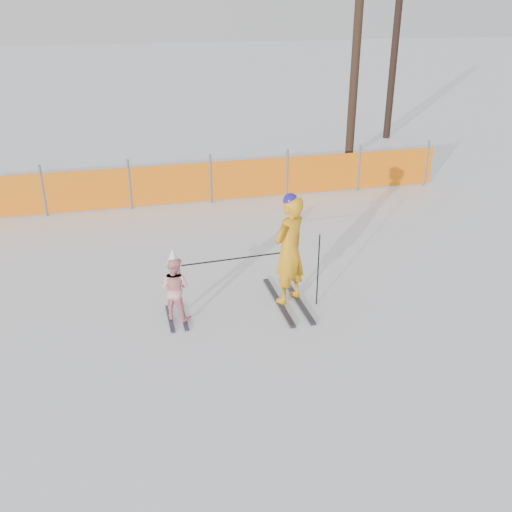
% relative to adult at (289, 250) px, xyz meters
% --- Properties ---
extents(ground, '(120.00, 120.00, 0.00)m').
position_rel_adult_xyz_m(ground, '(-0.61, -0.65, -0.98)').
color(ground, white).
rests_on(ground, ground).
extents(adult, '(0.82, 1.71, 1.96)m').
position_rel_adult_xyz_m(adult, '(0.00, 0.00, 0.00)').
color(adult, black).
rests_on(adult, ground).
extents(child, '(0.66, 0.86, 1.26)m').
position_rel_adult_xyz_m(child, '(-1.93, -0.10, -0.40)').
color(child, black).
rests_on(child, ground).
extents(ski_poles, '(2.27, 0.22, 1.29)m').
position_rel_adult_xyz_m(ski_poles, '(-0.35, -0.12, -0.16)').
color(ski_poles, black).
rests_on(ski_poles, ground).
extents(safety_fence, '(16.18, 0.06, 1.25)m').
position_rel_adult_xyz_m(safety_fence, '(-2.30, 5.44, -0.42)').
color(safety_fence, '#595960').
rests_on(safety_fence, ground).
extents(tree_trunks, '(2.76, 2.68, 5.91)m').
position_rel_adult_xyz_m(tree_trunks, '(5.77, 9.65, 1.74)').
color(tree_trunks, '#301F15').
rests_on(tree_trunks, ground).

